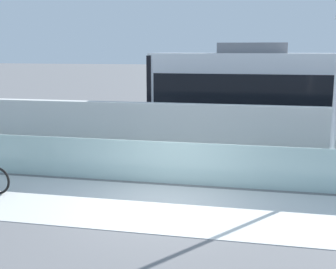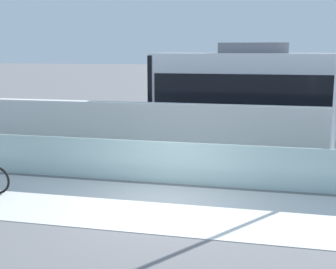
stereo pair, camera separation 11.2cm
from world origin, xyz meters
name	(u,v)px [view 1 (the left image)]	position (x,y,z in m)	size (l,w,h in m)	color
ground_plane	(163,207)	(0.00, 0.00, 0.00)	(200.00, 200.00, 0.00)	slate
bike_path_deck	(163,206)	(0.00, 0.00, 0.01)	(32.00, 3.20, 0.01)	silver
glass_parapet	(178,163)	(0.00, 1.85, 0.57)	(32.00, 0.05, 1.15)	silver
concrete_barrier_wall	(189,136)	(0.00, 3.65, 0.98)	(32.00, 0.36, 1.97)	silver
tram_rail_near	(200,150)	(0.00, 6.13, 0.00)	(32.00, 0.08, 0.01)	#595654
tram_rail_far	(206,142)	(0.00, 7.57, 0.00)	(32.00, 0.08, 0.01)	#595654
tram	(307,98)	(3.67, 6.85, 1.89)	(11.06, 2.54, 3.81)	silver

